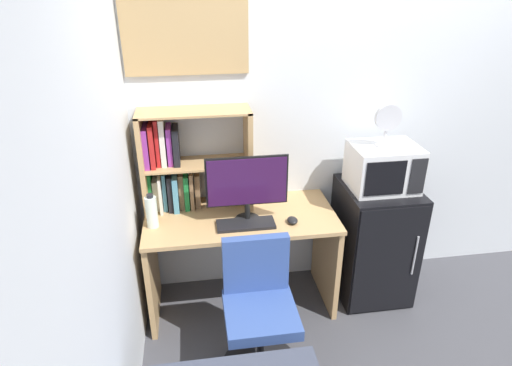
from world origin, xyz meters
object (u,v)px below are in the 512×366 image
wall_corkboard (185,29)px  keyboard (246,224)px  computer_mouse (292,220)px  hutch_bookshelf (180,164)px  monitor (247,184)px  desk_fan (387,122)px  desk_chair (259,317)px  water_bottle (152,212)px  mini_fridge (373,241)px  microwave (383,167)px

wall_corkboard → keyboard: bearing=-54.7°
computer_mouse → wall_corkboard: size_ratio=0.12×
hutch_bookshelf → keyboard: (0.39, -0.32, -0.31)m
monitor → hutch_bookshelf: bearing=148.1°
desk_fan → monitor: bearing=-174.7°
keyboard → hutch_bookshelf: bearing=140.7°
desk_chair → wall_corkboard: size_ratio=1.10×
monitor → desk_fan: (0.93, 0.09, 0.34)m
water_bottle → desk_chair: size_ratio=0.27×
wall_corkboard → mini_fridge: bearing=-12.2°
hutch_bookshelf → desk_fan: 1.38m
keyboard → computer_mouse: bearing=-1.9°
mini_fridge → wall_corkboard: (-1.27, 0.28, 1.47)m
water_bottle → microwave: 1.57m
computer_mouse → water_bottle: size_ratio=0.39×
monitor → microwave: monitor is taller
monitor → mini_fridge: 1.11m
water_bottle → wall_corkboard: size_ratio=0.30×
keyboard → desk_fan: size_ratio=1.31×
keyboard → mini_fridge: size_ratio=0.43×
water_bottle → microwave: microwave is taller
hutch_bookshelf → desk_chair: size_ratio=0.86×
water_bottle → desk_fan: size_ratio=0.81×
computer_mouse → hutch_bookshelf: bearing=154.5°
monitor → water_bottle: size_ratio=2.27×
hutch_bookshelf → water_bottle: bearing=-128.8°
hutch_bookshelf → mini_fridge: size_ratio=0.83×
water_bottle → hutch_bookshelf: bearing=51.2°
water_bottle → desk_fan: 1.62m
microwave → monitor: bearing=-174.5°
computer_mouse → mini_fridge: size_ratio=0.10×
microwave → desk_chair: bearing=-148.0°
mini_fridge → desk_chair: (-0.95, -0.59, -0.06)m
water_bottle → desk_chair: (0.61, -0.52, -0.48)m
monitor → microwave: 0.95m
desk_fan → desk_chair: (-0.93, -0.59, -0.97)m
microwave → wall_corkboard: 1.57m
monitor → desk_chair: 0.81m
hutch_bookshelf → monitor: bearing=-31.9°
keyboard → mini_fridge: mini_fridge is taller
microwave → desk_chair: microwave is taller
desk_fan → desk_chair: 1.47m
keyboard → wall_corkboard: 1.27m
computer_mouse → desk_fan: size_ratio=0.32×
keyboard → desk_fan: bearing=9.0°
mini_fridge → microwave: microwave is taller
keyboard → computer_mouse: size_ratio=4.11×
keyboard → computer_mouse: (0.31, -0.01, 0.01)m
hutch_bookshelf → keyboard: hutch_bookshelf is taller
keyboard → desk_fan: desk_fan is taller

